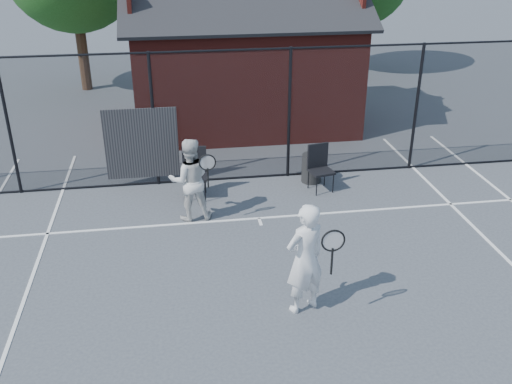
{
  "coord_description": "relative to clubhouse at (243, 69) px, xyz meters",
  "views": [
    {
      "loc": [
        -1.6,
        -7.0,
        5.45
      ],
      "look_at": [
        -0.22,
        1.96,
        1.1
      ],
      "focal_mm": 40.0,
      "sensor_mm": 36.0,
      "label": 1
    }
  ],
  "objects": [
    {
      "name": "ground",
      "position": [
        -0.5,
        -9.0,
        -1.61
      ],
      "size": [
        80.0,
        80.0,
        0.0
      ],
      "primitive_type": "plane",
      "color": "#43484D",
      "rests_on": "ground"
    },
    {
      "name": "court_lines",
      "position": [
        -0.5,
        -10.32,
        -1.6
      ],
      "size": [
        11.02,
        18.0,
        0.01
      ],
      "color": "white",
      "rests_on": "ground"
    },
    {
      "name": "fence",
      "position": [
        -0.8,
        -4.0,
        -0.16
      ],
      "size": [
        22.04,
        3.0,
        3.0
      ],
      "color": "black",
      "rests_on": "ground"
    },
    {
      "name": "clubhouse",
      "position": [
        0.0,
        0.0,
        0.0
      ],
      "size": [
        6.5,
        4.36,
        4.19
      ],
      "color": "maroon",
      "rests_on": "ground"
    },
    {
      "name": "player_front",
      "position": [
        -0.29,
        -9.01,
        -0.7
      ],
      "size": [
        0.86,
        0.7,
        1.8
      ],
      "color": "white",
      "rests_on": "ground"
    },
    {
      "name": "player_back",
      "position": [
        -1.84,
        -5.77,
        -0.76
      ],
      "size": [
        0.94,
        0.7,
        1.69
      ],
      "color": "silver",
      "rests_on": "ground"
    },
    {
      "name": "chair_left",
      "position": [
        -1.71,
        -4.84,
        -1.07
      ],
      "size": [
        0.56,
        0.58,
        1.08
      ],
      "primitive_type": "cube",
      "rotation": [
        0.0,
        0.0,
        -0.09
      ],
      "color": "black",
      "rests_on": "ground"
    },
    {
      "name": "chair_right",
      "position": [
        1.06,
        -4.9,
        -1.1
      ],
      "size": [
        0.59,
        0.6,
        1.01
      ],
      "primitive_type": "cube",
      "rotation": [
        0.0,
        0.0,
        0.22
      ],
      "color": "black",
      "rests_on": "ground"
    },
    {
      "name": "waste_bin",
      "position": [
        0.97,
        -4.4,
        -1.28
      ],
      "size": [
        0.5,
        0.5,
        0.66
      ],
      "primitive_type": "cylinder",
      "rotation": [
        0.0,
        0.0,
        0.11
      ],
      "color": "black",
      "rests_on": "ground"
    }
  ]
}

